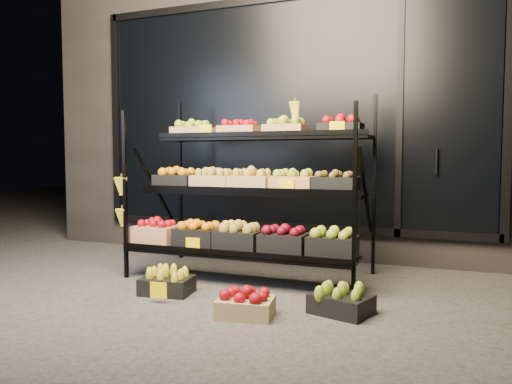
% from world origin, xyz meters
% --- Properties ---
extents(ground, '(24.00, 24.00, 0.00)m').
position_xyz_m(ground, '(0.00, 0.00, 0.00)').
color(ground, '#514F4C').
rests_on(ground, ground).
extents(building, '(6.00, 2.08, 3.50)m').
position_xyz_m(building, '(0.00, 2.59, 1.75)').
color(building, '#2D2826').
rests_on(building, ground).
extents(display_rack, '(2.18, 1.02, 1.71)m').
position_xyz_m(display_rack, '(-0.01, 0.60, 0.79)').
color(display_rack, black).
rests_on(display_rack, ground).
extents(tag_floor_a, '(0.13, 0.01, 0.12)m').
position_xyz_m(tag_floor_a, '(-0.32, -0.40, 0.06)').
color(tag_floor_a, '#FFD600').
rests_on(tag_floor_a, ground).
extents(floor_crate_midleft, '(0.42, 0.33, 0.20)m').
position_xyz_m(floor_crate_midleft, '(-0.40, -0.14, 0.09)').
color(floor_crate_midleft, black).
rests_on(floor_crate_midleft, ground).
extents(floor_crate_midright, '(0.41, 0.33, 0.19)m').
position_xyz_m(floor_crate_midright, '(0.41, -0.45, 0.09)').
color(floor_crate_midright, tan).
rests_on(floor_crate_midright, ground).
extents(floor_crate_right, '(0.46, 0.39, 0.20)m').
position_xyz_m(floor_crate_right, '(1.00, -0.14, 0.09)').
color(floor_crate_right, black).
rests_on(floor_crate_right, ground).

